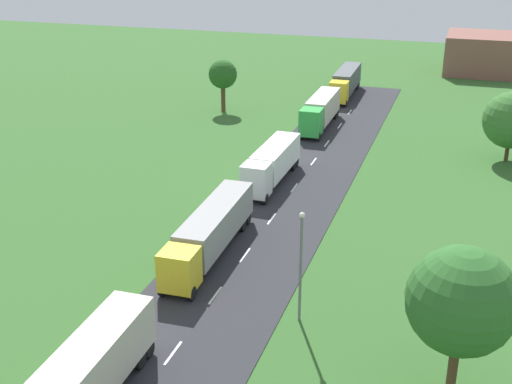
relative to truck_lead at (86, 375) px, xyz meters
name	(u,v)px	position (x,y,z in m)	size (l,w,h in m)	color
road	(187,335)	(2.17, 7.70, -2.11)	(10.00, 140.00, 0.06)	#2B2B30
lane_marking_centre	(152,382)	(2.17, 2.87, -2.07)	(0.16, 119.89, 0.01)	white
truck_lead	(86,375)	(0.00, 0.00, 0.00)	(2.70, 11.85, 3.66)	orange
truck_second	(210,230)	(-0.36, 18.18, -0.08)	(2.84, 14.28, 3.42)	yellow
truck_third	(272,163)	(-0.32, 34.12, -0.06)	(2.60, 11.76, 3.49)	white
truck_fourth	(321,110)	(-0.09, 54.14, 0.06)	(2.59, 12.55, 3.71)	green
truck_fifth	(346,81)	(-0.19, 70.98, 0.05)	(2.85, 13.82, 3.71)	yellow
lamppost_second	(301,261)	(8.35, 11.54, 2.11)	(0.36, 0.36, 7.55)	slate
tree_maple	(462,301)	(17.93, 7.39, 3.49)	(5.83, 5.83, 8.57)	#513823
tree_pine	(223,75)	(-14.20, 57.54, 2.82)	(3.78, 3.78, 6.92)	#513823
tree_elm	(512,120)	(21.65, 48.07, 2.37)	(5.97, 5.97, 7.50)	#513823
distant_building	(481,53)	(18.30, 94.34, 1.06)	(11.54, 12.22, 6.40)	brown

